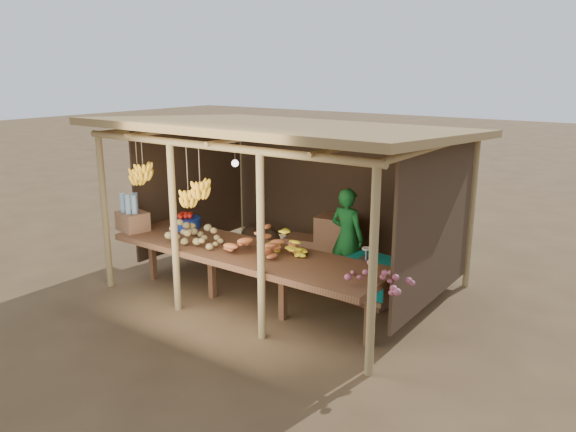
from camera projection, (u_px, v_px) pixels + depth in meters
The scene contains 13 objects.
ground at pixel (288, 286), 8.16m from camera, with size 60.00×60.00×0.00m, color brown.
stall_structure at pixel (286, 154), 7.75m from camera, with size 4.70×3.50×2.43m.
counter at pixel (245, 255), 7.23m from camera, with size 3.90×1.05×0.80m.
potato_heap at pixel (194, 229), 7.50m from camera, with size 0.92×0.55×0.36m, color tan, non-canonical shape.
sweet_potato_heap at pixel (261, 240), 7.04m from camera, with size 0.91×0.55×0.36m, color #C36332, non-canonical shape.
onion_heap at pixel (374, 270), 6.00m from camera, with size 0.76×0.46×0.35m, color #A95265, non-canonical shape.
banana_pile at pixel (283, 240), 7.06m from camera, with size 0.53×0.32×0.34m, color #FFF228, non-canonical shape.
tomato_basin at pixel (186, 222), 8.19m from camera, with size 0.44×0.44×0.23m.
bottle_box at pixel (132, 216), 8.04m from camera, with size 0.49×0.42×0.54m.
vendor at pixel (347, 237), 8.02m from camera, with size 0.53×0.35×1.44m, color #176726.
tarp_crate at pixel (371, 279), 7.53m from camera, with size 0.72×0.64×0.79m.
carton_stack at pixel (324, 245), 8.78m from camera, with size 1.21×0.54×0.86m.
burlap_sacks at pixel (260, 240), 9.55m from camera, with size 0.78×0.41×0.55m.
Camera 1 is at (4.44, -6.21, 3.06)m, focal length 35.00 mm.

